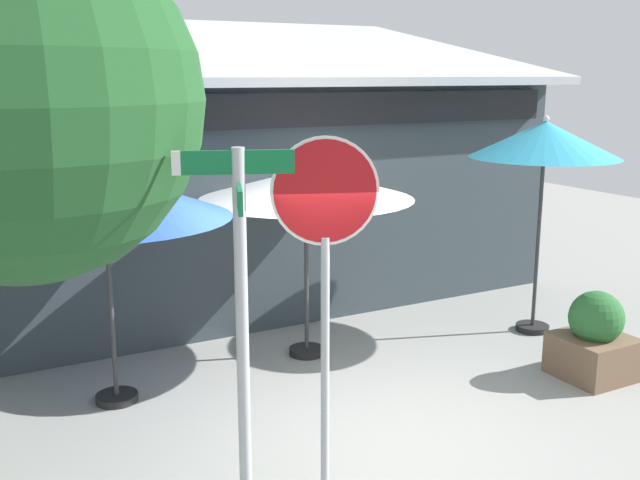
{
  "coord_description": "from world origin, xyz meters",
  "views": [
    {
      "loc": [
        -3.56,
        -5.76,
        3.38
      ],
      "look_at": [
        0.23,
        1.2,
        1.6
      ],
      "focal_mm": 41.39,
      "sensor_mm": 36.0,
      "label": 1
    }
  ],
  "objects_px": {
    "patio_umbrella_teal_right": "(545,142)",
    "sidewalk_planter": "(594,340)",
    "patio_umbrella_ivory_center": "(306,185)",
    "stop_sign": "(325,247)",
    "patio_umbrella_royal_blue_left": "(104,197)",
    "street_sign_post": "(241,313)"
  },
  "relations": [
    {
      "from": "sidewalk_planter",
      "to": "patio_umbrella_ivory_center",
      "type": "bearing_deg",
      "value": 139.63
    },
    {
      "from": "stop_sign",
      "to": "patio_umbrella_ivory_center",
      "type": "xyz_separation_m",
      "value": [
        1.27,
        2.76,
        0.03
      ]
    },
    {
      "from": "stop_sign",
      "to": "patio_umbrella_teal_right",
      "type": "height_order",
      "value": "stop_sign"
    },
    {
      "from": "street_sign_post",
      "to": "sidewalk_planter",
      "type": "bearing_deg",
      "value": 10.94
    },
    {
      "from": "stop_sign",
      "to": "patio_umbrella_royal_blue_left",
      "type": "height_order",
      "value": "stop_sign"
    },
    {
      "from": "street_sign_post",
      "to": "sidewalk_planter",
      "type": "xyz_separation_m",
      "value": [
        4.67,
        0.9,
        -1.32
      ]
    },
    {
      "from": "stop_sign",
      "to": "sidewalk_planter",
      "type": "relative_size",
      "value": 2.91
    },
    {
      "from": "stop_sign",
      "to": "sidewalk_planter",
      "type": "height_order",
      "value": "stop_sign"
    },
    {
      "from": "patio_umbrella_royal_blue_left",
      "to": "street_sign_post",
      "type": "bearing_deg",
      "value": -84.37
    },
    {
      "from": "patio_umbrella_ivory_center",
      "to": "sidewalk_planter",
      "type": "bearing_deg",
      "value": -40.37
    },
    {
      "from": "street_sign_post",
      "to": "patio_umbrella_teal_right",
      "type": "xyz_separation_m",
      "value": [
        5.19,
        2.38,
        0.78
      ]
    },
    {
      "from": "patio_umbrella_ivory_center",
      "to": "patio_umbrella_teal_right",
      "type": "bearing_deg",
      "value": -12.66
    },
    {
      "from": "patio_umbrella_royal_blue_left",
      "to": "patio_umbrella_ivory_center",
      "type": "distance_m",
      "value": 2.4
    },
    {
      "from": "patio_umbrella_royal_blue_left",
      "to": "patio_umbrella_teal_right",
      "type": "height_order",
      "value": "patio_umbrella_teal_right"
    },
    {
      "from": "patio_umbrella_royal_blue_left",
      "to": "patio_umbrella_teal_right",
      "type": "bearing_deg",
      "value": -4.83
    },
    {
      "from": "patio_umbrella_ivory_center",
      "to": "street_sign_post",
      "type": "bearing_deg",
      "value": -124.49
    },
    {
      "from": "street_sign_post",
      "to": "sidewalk_planter",
      "type": "relative_size",
      "value": 2.88
    },
    {
      "from": "patio_umbrella_ivory_center",
      "to": "patio_umbrella_teal_right",
      "type": "xyz_separation_m",
      "value": [
        3.08,
        -0.69,
        0.44
      ]
    },
    {
      "from": "sidewalk_planter",
      "to": "stop_sign",
      "type": "bearing_deg",
      "value": -171.2
    },
    {
      "from": "patio_umbrella_teal_right",
      "to": "sidewalk_planter",
      "type": "xyz_separation_m",
      "value": [
        -0.53,
        -1.48,
        -2.1
      ]
    },
    {
      "from": "street_sign_post",
      "to": "patio_umbrella_royal_blue_left",
      "type": "height_order",
      "value": "street_sign_post"
    },
    {
      "from": "stop_sign",
      "to": "patio_umbrella_royal_blue_left",
      "type": "xyz_separation_m",
      "value": [
        -1.12,
        2.53,
        0.11
      ]
    }
  ]
}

